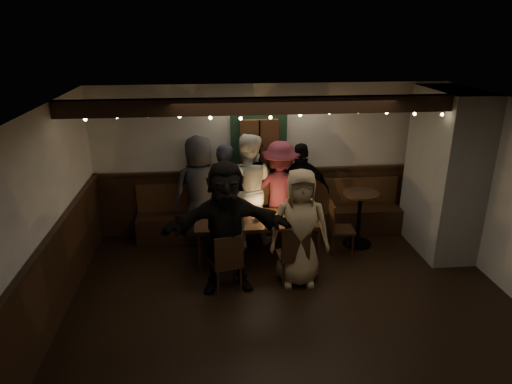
{
  "coord_description": "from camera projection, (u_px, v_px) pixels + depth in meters",
  "views": [
    {
      "loc": [
        -1.01,
        -5.02,
        3.52
      ],
      "look_at": [
        -0.33,
        1.6,
        1.05
      ],
      "focal_mm": 32.0,
      "sensor_mm": 36.0,
      "label": 1
    }
  ],
  "objects": [
    {
      "name": "chair_near_left",
      "position": [
        227.0,
        260.0,
        6.2
      ],
      "size": [
        0.47,
        0.47,
        0.88
      ],
      "color": "black",
      "rests_on": "ground"
    },
    {
      "name": "person_a",
      "position": [
        200.0,
        190.0,
        7.59
      ],
      "size": [
        1.03,
        0.83,
        1.82
      ],
      "primitive_type": "imported",
      "rotation": [
        0.0,
        0.0,
        3.45
      ],
      "color": "#2A2A2D",
      "rests_on": "ground"
    },
    {
      "name": "person_f",
      "position": [
        227.0,
        227.0,
        6.15
      ],
      "size": [
        1.74,
        0.6,
        1.86
      ],
      "primitive_type": "imported",
      "rotation": [
        0.0,
        0.0,
        0.03
      ],
      "color": "black",
      "rests_on": "ground"
    },
    {
      "name": "person_e",
      "position": [
        301.0,
        191.0,
        7.75
      ],
      "size": [
        0.99,
        0.45,
        1.67
      ],
      "primitive_type": "imported",
      "rotation": [
        0.0,
        0.0,
        3.1
      ],
      "color": "black",
      "rests_on": "ground"
    },
    {
      "name": "high_top",
      "position": [
        359.0,
        212.0,
        7.53
      ],
      "size": [
        0.59,
        0.59,
        0.93
      ],
      "color": "black",
      "rests_on": "ground"
    },
    {
      "name": "person_g",
      "position": [
        300.0,
        228.0,
        6.32
      ],
      "size": [
        0.86,
        0.58,
        1.7
      ],
      "primitive_type": "imported",
      "rotation": [
        0.0,
        0.0,
        -0.05
      ],
      "color": "tan",
      "rests_on": "ground"
    },
    {
      "name": "person_b",
      "position": [
        226.0,
        193.0,
        7.61
      ],
      "size": [
        0.73,
        0.62,
        1.71
      ],
      "primitive_type": "imported",
      "rotation": [
        0.0,
        0.0,
        2.73
      ],
      "color": "#21232F",
      "rests_on": "ground"
    },
    {
      "name": "chair_near_right",
      "position": [
        294.0,
        252.0,
        6.39
      ],
      "size": [
        0.44,
        0.44,
        0.89
      ],
      "color": "black",
      "rests_on": "ground"
    },
    {
      "name": "person_c",
      "position": [
        247.0,
        189.0,
        7.57
      ],
      "size": [
        1.01,
        0.84,
        1.87
      ],
      "primitive_type": "imported",
      "rotation": [
        0.0,
        0.0,
        2.98
      ],
      "color": "beige",
      "rests_on": "ground"
    },
    {
      "name": "room",
      "position": [
        347.0,
        191.0,
        7.05
      ],
      "size": [
        6.02,
        5.01,
        2.62
      ],
      "color": "black",
      "rests_on": "ground"
    },
    {
      "name": "chair_end",
      "position": [
        337.0,
        225.0,
        7.31
      ],
      "size": [
        0.4,
        0.4,
        0.85
      ],
      "color": "black",
      "rests_on": "ground"
    },
    {
      "name": "person_d",
      "position": [
        280.0,
        191.0,
        7.67
      ],
      "size": [
        1.24,
        0.92,
        1.72
      ],
      "primitive_type": "imported",
      "rotation": [
        0.0,
        0.0,
        2.86
      ],
      "color": "maroon",
      "rests_on": "ground"
    },
    {
      "name": "dining_table",
      "position": [
        257.0,
        222.0,
        7.05
      ],
      "size": [
        1.93,
        0.83,
        0.83
      ],
      "color": "black",
      "rests_on": "ground"
    }
  ]
}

